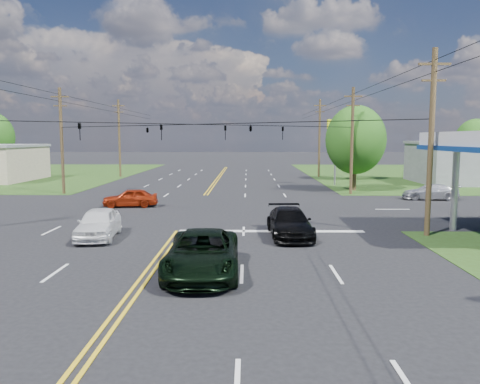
{
  "coord_description": "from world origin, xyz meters",
  "views": [
    {
      "loc": [
        3.71,
        -20.95,
        5.03
      ],
      "look_at": [
        3.27,
        6.0,
        1.93
      ],
      "focal_mm": 35.0,
      "sensor_mm": 36.0,
      "label": 1
    }
  ],
  "objects_px": {
    "suv_black": "(290,223)",
    "pickup_white": "(98,223)",
    "pole_nw": "(62,140)",
    "pole_left_far": "(119,137)",
    "pole_ne": "(352,140)",
    "tree_right_b": "(353,145)",
    "pole_se": "(431,141)",
    "tree_far_r": "(475,142)",
    "pole_right_far": "(319,137)",
    "tree_right_a": "(356,140)",
    "pickup_dkgreen": "(202,253)"
  },
  "relations": [
    {
      "from": "tree_right_b",
      "to": "suv_black",
      "type": "height_order",
      "value": "tree_right_b"
    },
    {
      "from": "pole_nw",
      "to": "pickup_white",
      "type": "relative_size",
      "value": 2.12
    },
    {
      "from": "pole_right_far",
      "to": "tree_right_a",
      "type": "xyz_separation_m",
      "value": [
        1.0,
        -16.0,
        -0.3
      ]
    },
    {
      "from": "pole_nw",
      "to": "pole_right_far",
      "type": "height_order",
      "value": "pole_right_far"
    },
    {
      "from": "pole_right_far",
      "to": "pickup_dkgreen",
      "type": "height_order",
      "value": "pole_right_far"
    },
    {
      "from": "tree_right_b",
      "to": "pole_nw",
      "type": "bearing_deg",
      "value": -153.05
    },
    {
      "from": "tree_right_a",
      "to": "pickup_dkgreen",
      "type": "distance_m",
      "value": 30.77
    },
    {
      "from": "pole_se",
      "to": "pole_right_far",
      "type": "relative_size",
      "value": 0.95
    },
    {
      "from": "pole_right_far",
      "to": "pickup_white",
      "type": "height_order",
      "value": "pole_right_far"
    },
    {
      "from": "suv_black",
      "to": "pole_right_far",
      "type": "bearing_deg",
      "value": 76.32
    },
    {
      "from": "suv_black",
      "to": "tree_right_b",
      "type": "bearing_deg",
      "value": 69.44
    },
    {
      "from": "pole_right_far",
      "to": "suv_black",
      "type": "bearing_deg",
      "value": -100.82
    },
    {
      "from": "pickup_dkgreen",
      "to": "pickup_white",
      "type": "xyz_separation_m",
      "value": [
        -5.86,
        6.24,
        -0.03
      ]
    },
    {
      "from": "pole_se",
      "to": "pickup_white",
      "type": "height_order",
      "value": "pole_se"
    },
    {
      "from": "pole_se",
      "to": "tree_far_r",
      "type": "xyz_separation_m",
      "value": [
        21.0,
        39.0,
        -0.37
      ]
    },
    {
      "from": "pole_se",
      "to": "pole_right_far",
      "type": "bearing_deg",
      "value": 90.0
    },
    {
      "from": "pole_right_far",
      "to": "tree_right_a",
      "type": "relative_size",
      "value": 1.22
    },
    {
      "from": "pole_se",
      "to": "pole_right_far",
      "type": "height_order",
      "value": "pole_right_far"
    },
    {
      "from": "pole_nw",
      "to": "pole_left_far",
      "type": "height_order",
      "value": "pole_left_far"
    },
    {
      "from": "pole_nw",
      "to": "pole_right_far",
      "type": "relative_size",
      "value": 0.95
    },
    {
      "from": "pole_ne",
      "to": "pole_left_far",
      "type": "xyz_separation_m",
      "value": [
        -26.0,
        19.0,
        0.25
      ]
    },
    {
      "from": "pole_ne",
      "to": "pole_left_far",
      "type": "height_order",
      "value": "pole_left_far"
    },
    {
      "from": "tree_right_a",
      "to": "pickup_white",
      "type": "distance_m",
      "value": 28.47
    },
    {
      "from": "pole_nw",
      "to": "tree_right_a",
      "type": "relative_size",
      "value": 1.16
    },
    {
      "from": "pole_left_far",
      "to": "tree_right_b",
      "type": "relative_size",
      "value": 1.41
    },
    {
      "from": "pole_ne",
      "to": "pole_nw",
      "type": "bearing_deg",
      "value": 180.0
    },
    {
      "from": "tree_right_a",
      "to": "suv_black",
      "type": "bearing_deg",
      "value": -110.86
    },
    {
      "from": "tree_right_b",
      "to": "suv_black",
      "type": "relative_size",
      "value": 1.41
    },
    {
      "from": "tree_right_b",
      "to": "pickup_white",
      "type": "relative_size",
      "value": 1.58
    },
    {
      "from": "pole_se",
      "to": "suv_black",
      "type": "height_order",
      "value": "pole_se"
    },
    {
      "from": "pole_ne",
      "to": "suv_black",
      "type": "height_order",
      "value": "pole_ne"
    },
    {
      "from": "tree_far_r",
      "to": "pickup_dkgreen",
      "type": "height_order",
      "value": "tree_far_r"
    },
    {
      "from": "pole_right_far",
      "to": "tree_right_a",
      "type": "distance_m",
      "value": 16.03
    },
    {
      "from": "pole_right_far",
      "to": "suv_black",
      "type": "height_order",
      "value": "pole_right_far"
    },
    {
      "from": "pole_ne",
      "to": "pickup_dkgreen",
      "type": "xyz_separation_m",
      "value": [
        -10.96,
        -25.05,
        -4.12
      ]
    },
    {
      "from": "pole_se",
      "to": "pickup_dkgreen",
      "type": "height_order",
      "value": "pole_se"
    },
    {
      "from": "pole_se",
      "to": "pole_ne",
      "type": "height_order",
      "value": "same"
    },
    {
      "from": "tree_right_a",
      "to": "tree_far_r",
      "type": "height_order",
      "value": "tree_right_a"
    },
    {
      "from": "tree_right_b",
      "to": "pickup_white",
      "type": "bearing_deg",
      "value": -121.0
    },
    {
      "from": "pole_nw",
      "to": "tree_far_r",
      "type": "bearing_deg",
      "value": 24.08
    },
    {
      "from": "tree_right_b",
      "to": "pickup_white",
      "type": "height_order",
      "value": "tree_right_b"
    },
    {
      "from": "pole_se",
      "to": "pickup_white",
      "type": "xyz_separation_m",
      "value": [
        -16.82,
        -0.82,
        -4.15
      ]
    },
    {
      "from": "pole_nw",
      "to": "pole_right_far",
      "type": "distance_m",
      "value": 32.2
    },
    {
      "from": "pole_se",
      "to": "tree_right_b",
      "type": "bearing_deg",
      "value": 83.95
    },
    {
      "from": "tree_right_b",
      "to": "pickup_dkgreen",
      "type": "height_order",
      "value": "tree_right_b"
    },
    {
      "from": "pole_ne",
      "to": "tree_right_b",
      "type": "distance_m",
      "value": 15.42
    },
    {
      "from": "pole_se",
      "to": "tree_right_b",
      "type": "relative_size",
      "value": 1.34
    },
    {
      "from": "suv_black",
      "to": "pickup_white",
      "type": "relative_size",
      "value": 1.12
    },
    {
      "from": "tree_far_r",
      "to": "pickup_white",
      "type": "height_order",
      "value": "tree_far_r"
    },
    {
      "from": "tree_right_a",
      "to": "tree_far_r",
      "type": "xyz_separation_m",
      "value": [
        20.0,
        18.0,
        -0.33
      ]
    }
  ]
}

